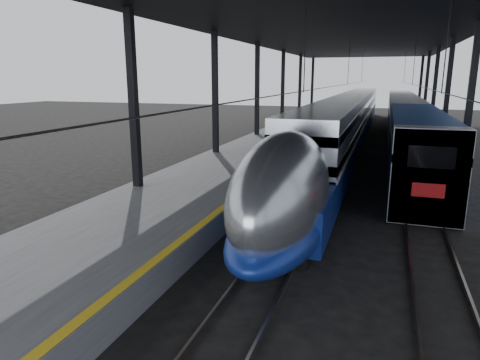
% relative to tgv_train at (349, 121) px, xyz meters
% --- Properties ---
extents(ground, '(160.00, 160.00, 0.00)m').
position_rel_tgv_train_xyz_m(ground, '(-2.00, -29.19, -2.06)').
color(ground, black).
rests_on(ground, ground).
extents(platform, '(6.00, 80.00, 1.00)m').
position_rel_tgv_train_xyz_m(platform, '(-5.50, -9.19, -1.56)').
color(platform, '#4C4C4F').
rests_on(platform, ground).
extents(yellow_strip, '(0.30, 80.00, 0.01)m').
position_rel_tgv_train_xyz_m(yellow_strip, '(-2.70, -9.19, -1.05)').
color(yellow_strip, gold).
rests_on(yellow_strip, platform).
extents(rails, '(6.52, 80.00, 0.16)m').
position_rel_tgv_train_xyz_m(rails, '(2.50, -9.19, -1.98)').
color(rails, slate).
rests_on(rails, ground).
extents(canopy, '(18.00, 75.00, 9.47)m').
position_rel_tgv_train_xyz_m(canopy, '(-0.10, -9.19, 7.06)').
color(canopy, black).
rests_on(canopy, ground).
extents(tgv_train, '(3.07, 65.20, 4.40)m').
position_rel_tgv_train_xyz_m(tgv_train, '(0.00, 0.00, 0.00)').
color(tgv_train, '#ACAEB3').
rests_on(tgv_train, ground).
extents(second_train, '(2.96, 56.05, 4.07)m').
position_rel_tgv_train_xyz_m(second_train, '(5.00, 4.08, 0.01)').
color(second_train, navy).
rests_on(second_train, ground).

